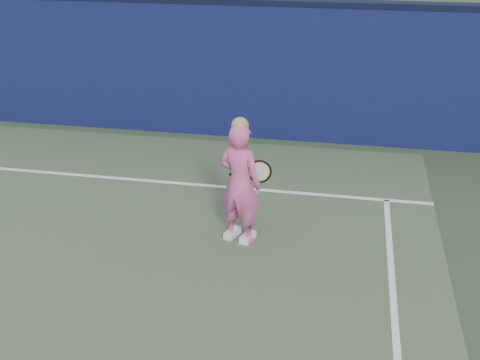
# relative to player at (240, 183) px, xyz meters

# --- Properties ---
(backstop_wall) EXTENTS (24.00, 0.40, 2.50)m
(backstop_wall) POSITION_rel_player_xyz_m (-2.81, 4.05, 0.42)
(backstop_wall) COLOR #0D133A
(backstop_wall) RESTS_ON ground
(player) EXTENTS (0.70, 0.57, 1.73)m
(player) POSITION_rel_player_xyz_m (0.00, 0.00, 0.00)
(player) COLOR #D1518E
(player) RESTS_ON ground
(racket) EXTENTS (0.62, 0.17, 0.34)m
(racket) POSITION_rel_player_xyz_m (0.16, 0.43, -0.01)
(racket) COLOR black
(racket) RESTS_ON ground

